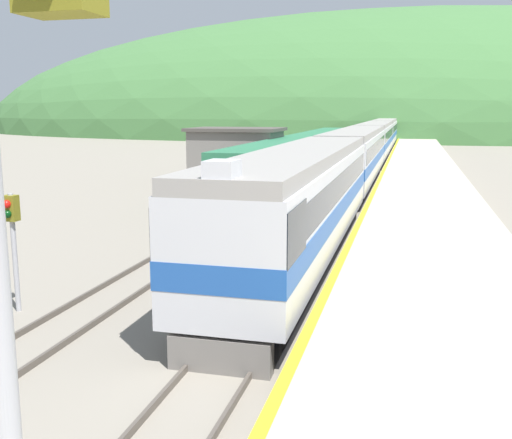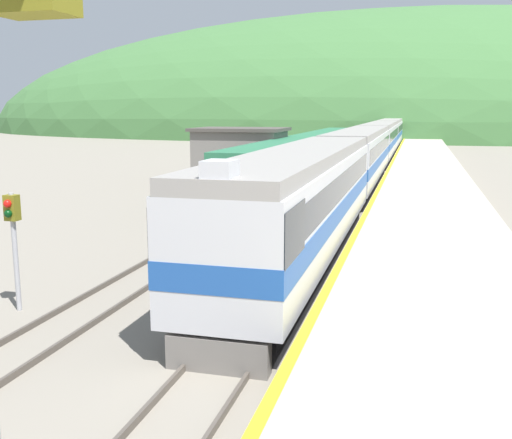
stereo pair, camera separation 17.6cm
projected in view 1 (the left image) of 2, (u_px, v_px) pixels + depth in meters
track_main at (375, 160)px, 66.16m from camera, size 1.52×180.00×0.16m
track_siding at (332, 159)px, 67.33m from camera, size 1.52×180.00×0.16m
platform at (421, 177)px, 45.89m from camera, size 5.87×140.00×0.98m
distant_hills at (395, 134)px, 141.16m from camera, size 210.94×94.92×55.35m
station_shed at (236, 155)px, 45.87m from camera, size 6.93×5.10×4.21m
express_train_lead_car at (301, 202)px, 21.65m from camera, size 2.98×20.04×4.55m
carriage_second at (356, 156)px, 43.03m from camera, size 2.97×22.62×4.19m
carriage_third at (376, 140)px, 65.42m from camera, size 2.97×22.62×4.19m
carriage_fourth at (385, 132)px, 87.80m from camera, size 2.97×22.62×4.19m
siding_train at (305, 155)px, 49.95m from camera, size 2.90×43.15×3.49m
signal_post_siding at (12, 227)px, 16.38m from camera, size 0.36×0.42×3.34m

